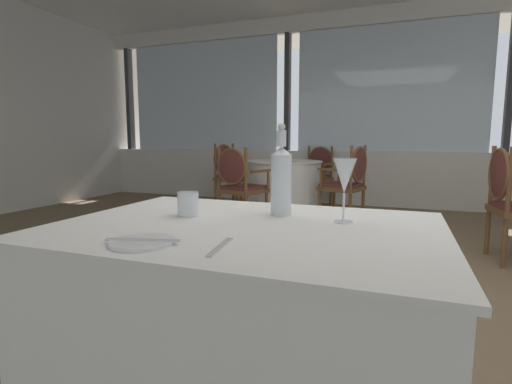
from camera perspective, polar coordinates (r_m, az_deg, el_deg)
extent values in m
plane|color=#756047|center=(2.66, 14.69, -15.27)|extent=(13.28, 13.28, 0.00)
cube|color=silver|center=(6.31, 18.37, 1.82)|extent=(10.01, 0.12, 0.85)
cube|color=silver|center=(6.54, 19.35, 23.47)|extent=(10.01, 0.12, 0.25)
cube|color=silver|center=(7.17, -7.80, 13.71)|extent=(2.76, 0.02, 1.88)
cube|color=#333338|center=(8.01, -18.07, 12.77)|extent=(0.08, 0.14, 1.88)
cube|color=silver|center=(6.35, 18.91, 14.17)|extent=(2.76, 0.02, 1.88)
cube|color=#333338|center=(6.57, 4.66, 14.31)|extent=(0.08, 0.14, 1.88)
cube|color=#333338|center=(6.47, 33.32, 13.21)|extent=(0.08, 0.14, 1.88)
cube|color=white|center=(1.31, -1.49, -5.22)|extent=(1.27, 0.92, 0.02)
cube|color=white|center=(1.44, -1.44, -19.80)|extent=(1.23, 0.89, 0.72)
cylinder|color=white|center=(1.11, -16.36, -7.07)|extent=(0.18, 0.18, 0.01)
cube|color=silver|center=(1.11, -16.37, -6.81)|extent=(0.20, 0.08, 0.00)
cube|color=silver|center=(1.04, -5.25, -8.02)|extent=(0.04, 0.18, 0.00)
cylinder|color=white|center=(1.46, 3.71, 1.03)|extent=(0.08, 0.08, 0.23)
cone|color=white|center=(1.45, 3.76, 6.10)|extent=(0.08, 0.08, 0.03)
cylinder|color=white|center=(1.45, 3.77, 7.87)|extent=(0.04, 0.04, 0.06)
sphere|color=silver|center=(1.45, 3.79, 9.53)|extent=(0.03, 0.03, 0.03)
cylinder|color=white|center=(1.37, 12.70, -4.30)|extent=(0.06, 0.06, 0.00)
cylinder|color=white|center=(1.36, 12.77, -2.20)|extent=(0.01, 0.01, 0.10)
cone|color=white|center=(1.35, 12.90, 2.33)|extent=(0.08, 0.08, 0.12)
cylinder|color=white|center=(1.48, -9.94, -1.72)|extent=(0.08, 0.08, 0.09)
cylinder|color=white|center=(5.31, 4.01, 4.51)|extent=(1.06, 1.06, 0.02)
cylinder|color=white|center=(5.34, 3.98, 0.52)|extent=(1.03, 1.03, 0.72)
cube|color=brown|center=(4.92, 12.50, 0.55)|extent=(0.57, 0.57, 0.05)
cube|color=brown|center=(4.91, 12.52, 1.04)|extent=(0.53, 0.53, 0.04)
cylinder|color=brown|center=(4.86, 9.29, -2.18)|extent=(0.04, 0.04, 0.41)
cylinder|color=brown|center=(5.21, 11.35, -1.56)|extent=(0.04, 0.04, 0.41)
cylinder|color=brown|center=(4.69, 13.63, -2.65)|extent=(0.04, 0.04, 0.41)
cylinder|color=brown|center=(5.05, 15.43, -1.97)|extent=(0.04, 0.04, 0.41)
cylinder|color=brown|center=(4.63, 13.82, 3.52)|extent=(0.04, 0.04, 0.50)
cylinder|color=brown|center=(5.00, 15.64, 3.75)|extent=(0.04, 0.04, 0.50)
ellipsoid|color=brown|center=(4.80, 14.94, 3.93)|extent=(0.16, 0.39, 0.42)
torus|color=brown|center=(4.80, 14.94, 3.93)|extent=(0.15, 0.43, 0.44)
cube|color=brown|center=(4.67, 11.09, 3.24)|extent=(0.36, 0.14, 0.03)
cylinder|color=brown|center=(4.75, 9.52, 2.01)|extent=(0.03, 0.03, 0.22)
cube|color=brown|center=(5.13, 13.54, 3.55)|extent=(0.36, 0.14, 0.03)
cylinder|color=brown|center=(5.19, 12.08, 2.43)|extent=(0.03, 0.03, 0.22)
cube|color=brown|center=(6.08, 8.46, 1.88)|extent=(0.57, 0.57, 0.05)
cube|color=brown|center=(6.07, 8.46, 2.28)|extent=(0.53, 0.53, 0.04)
cylinder|color=brown|center=(5.83, 9.20, -0.58)|extent=(0.04, 0.04, 0.40)
cylinder|color=brown|center=(6.03, 5.83, -0.26)|extent=(0.04, 0.04, 0.40)
cylinder|color=brown|center=(6.19, 10.93, -0.15)|extent=(0.04, 0.04, 0.40)
cylinder|color=brown|center=(6.37, 7.70, 0.14)|extent=(0.04, 0.04, 0.40)
cylinder|color=brown|center=(6.14, 11.04, 4.38)|extent=(0.04, 0.04, 0.48)
cylinder|color=brown|center=(6.33, 7.78, 4.54)|extent=(0.04, 0.04, 0.48)
ellipsoid|color=brown|center=(6.24, 9.46, 4.69)|extent=(0.39, 0.16, 0.41)
torus|color=brown|center=(6.24, 9.46, 4.69)|extent=(0.41, 0.15, 0.42)
cube|color=brown|center=(5.92, 10.54, 4.07)|extent=(0.14, 0.36, 0.03)
cylinder|color=brown|center=(5.81, 9.89, 2.92)|extent=(0.03, 0.03, 0.22)
cube|color=brown|center=(6.16, 6.36, 4.28)|extent=(0.14, 0.36, 0.03)
cylinder|color=brown|center=(6.05, 5.67, 3.19)|extent=(0.03, 0.03, 0.22)
cube|color=brown|center=(5.85, -3.18, 1.94)|extent=(0.57, 0.57, 0.05)
cube|color=brown|center=(5.84, -3.18, 2.36)|extent=(0.53, 0.53, 0.04)
cylinder|color=brown|center=(5.90, -0.42, -0.28)|extent=(0.04, 0.04, 0.42)
cylinder|color=brown|center=(5.59, -2.91, -0.73)|extent=(0.04, 0.04, 0.42)
cylinder|color=brown|center=(6.15, -3.38, 0.03)|extent=(0.04, 0.04, 0.42)
cylinder|color=brown|center=(5.86, -5.92, -0.38)|extent=(0.04, 0.04, 0.42)
cylinder|color=brown|center=(6.11, -3.42, 4.79)|extent=(0.04, 0.04, 0.50)
cylinder|color=brown|center=(5.81, -5.99, 4.61)|extent=(0.04, 0.04, 0.50)
ellipsoid|color=brown|center=(5.96, -4.78, 4.95)|extent=(0.16, 0.39, 0.42)
torus|color=brown|center=(5.96, -4.78, 4.95)|extent=(0.15, 0.43, 0.43)
cube|color=brown|center=(6.01, -1.51, 4.45)|extent=(0.36, 0.14, 0.03)
cylinder|color=brown|center=(5.93, -0.43, 3.34)|extent=(0.03, 0.03, 0.22)
cube|color=brown|center=(5.62, -4.69, 4.20)|extent=(0.36, 0.14, 0.03)
cylinder|color=brown|center=(5.54, -3.58, 3.02)|extent=(0.03, 0.03, 0.22)
cube|color=brown|center=(4.63, -1.89, 0.21)|extent=(0.57, 0.57, 0.05)
cube|color=brown|center=(4.63, -1.89, 0.73)|extent=(0.53, 0.53, 0.04)
cylinder|color=brown|center=(4.94, -2.23, -1.95)|extent=(0.04, 0.04, 0.40)
cylinder|color=brown|center=(4.71, 1.55, -2.44)|extent=(0.04, 0.04, 0.40)
cylinder|color=brown|center=(4.65, -5.35, -2.60)|extent=(0.04, 0.04, 0.40)
cylinder|color=brown|center=(4.39, -1.48, -3.18)|extent=(0.04, 0.04, 0.40)
cylinder|color=brown|center=(4.58, -5.43, 3.53)|extent=(0.04, 0.04, 0.50)
cylinder|color=brown|center=(4.32, -1.50, 3.31)|extent=(0.04, 0.04, 0.50)
ellipsoid|color=brown|center=(4.44, -3.65, 3.73)|extent=(0.39, 0.16, 0.42)
torus|color=brown|center=(4.44, -3.65, 3.73)|extent=(0.42, 0.15, 0.43)
cube|color=brown|center=(4.78, -4.09, 3.38)|extent=(0.14, 0.36, 0.03)
cylinder|color=brown|center=(4.90, -2.99, 2.20)|extent=(0.03, 0.03, 0.22)
cube|color=brown|center=(4.47, 0.76, 3.10)|extent=(0.14, 0.36, 0.03)
cylinder|color=brown|center=(4.60, 1.80, 1.84)|extent=(0.03, 0.03, 0.22)
cylinder|color=brown|center=(4.08, 30.89, -5.06)|extent=(0.04, 0.04, 0.41)
cylinder|color=brown|center=(3.71, 32.69, -6.38)|extent=(0.04, 0.04, 0.41)
cylinder|color=brown|center=(4.01, 31.40, 2.11)|extent=(0.04, 0.04, 0.52)
cylinder|color=brown|center=(3.63, 33.27, 1.51)|extent=(0.04, 0.04, 0.52)
ellipsoid|color=brown|center=(3.81, 32.10, 2.22)|extent=(0.09, 0.39, 0.43)
torus|color=brown|center=(3.81, 32.10, 2.22)|extent=(0.08, 0.45, 0.45)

